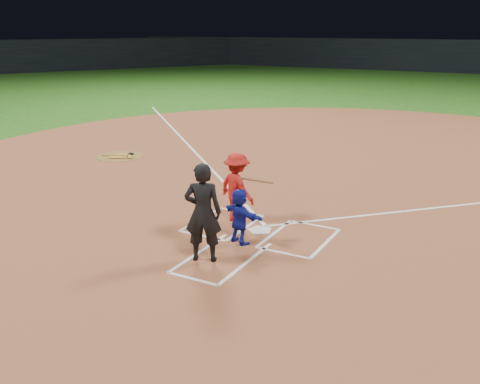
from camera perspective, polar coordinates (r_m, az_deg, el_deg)
The scene contains 14 objects.
ground at distance 12.29m, azimuth 2.13°, elevation -4.16°, with size 120.00×120.00×0.00m, color #215615.
home_plate_dirt at distance 17.61m, azimuth 10.88°, elevation 2.22°, with size 28.00×28.00×0.01m, color brown.
stadium_wall_far at distance 58.55m, azimuth 24.20°, elevation 13.02°, with size 80.00×1.20×3.20m, color black.
home_plate at distance 12.29m, azimuth 2.13°, elevation -4.08°, with size 0.60×0.60×0.02m, color silver.
on_deck_circle at distance 19.71m, azimuth -12.69°, elevation 3.75°, with size 1.70×1.70×0.01m, color brown.
on_deck_logo at distance 19.71m, azimuth -12.70°, elevation 3.77°, with size 0.80×0.80×0.00m, color gold.
on_deck_bat_a at distance 19.79m, azimuth -11.90°, elevation 3.96°, with size 0.06×0.06×0.84m, color brown.
on_deck_bat_b at distance 19.76m, azimuth -13.33°, elevation 3.85°, with size 0.06×0.06×0.84m, color #A4763C.
on_deck_bat_c at distance 19.29m, azimuth -12.61°, elevation 3.58°, with size 0.06×0.06×0.84m, color olive.
bat_weight_donut at distance 19.87m, azimuth -11.51°, elevation 4.02°, with size 0.19×0.19×0.05m, color black.
catcher at distance 11.39m, azimuth -0.03°, elevation -2.59°, with size 1.13×0.36×1.22m, color #121B95.
umpire at distance 10.45m, azimuth -3.97°, elevation -2.20°, with size 0.73×0.48×2.00m, color black.
chalk_markings at distance 16.95m, azimuth 10.13°, elevation 1.71°, with size 28.35×17.32×0.01m.
batter_at_plate at distance 12.60m, azimuth -0.33°, elevation 0.46°, with size 1.49×0.99×1.67m.
Camera 1 is at (5.06, -10.26, 4.50)m, focal length 40.00 mm.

